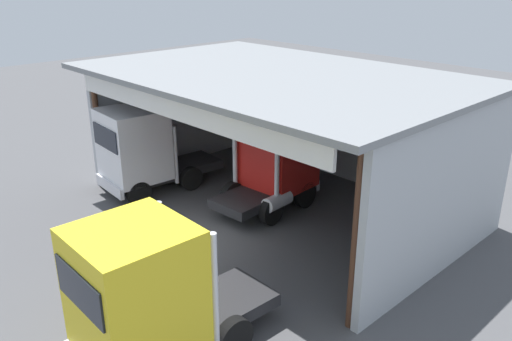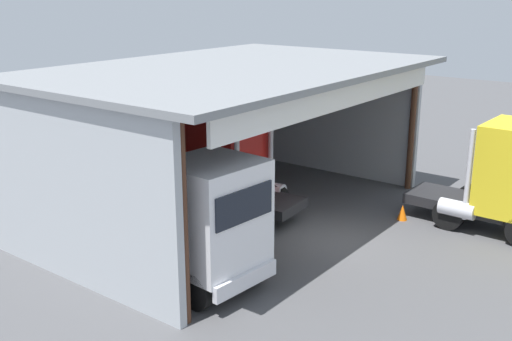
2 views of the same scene
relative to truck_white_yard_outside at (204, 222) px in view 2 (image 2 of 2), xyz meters
name	(u,v)px [view 2 (image 2 of 2)]	position (x,y,z in m)	size (l,w,h in m)	color
ground_plane	(329,239)	(4.90, -1.07, -1.89)	(80.00, 80.00, 0.00)	#4C4C4F
workshop_shed	(210,110)	(4.90, 4.04, 1.84)	(14.37, 9.55, 5.42)	#ADB2B7
truck_white_yard_outside	(204,222)	(0.00, 0.00, 0.00)	(2.68, 5.28, 3.66)	white
truck_red_right_bay	(228,162)	(4.78, 3.10, 0.08)	(2.74, 4.45, 3.74)	red
oil_drum	(229,161)	(8.91, 6.54, -1.43)	(0.58, 0.58, 0.93)	#B21E19
tool_cart	(128,205)	(2.21, 5.68, -1.39)	(0.90, 0.60, 1.00)	red
traffic_cone	(402,212)	(8.03, -2.25, -1.61)	(0.36, 0.36, 0.56)	orange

